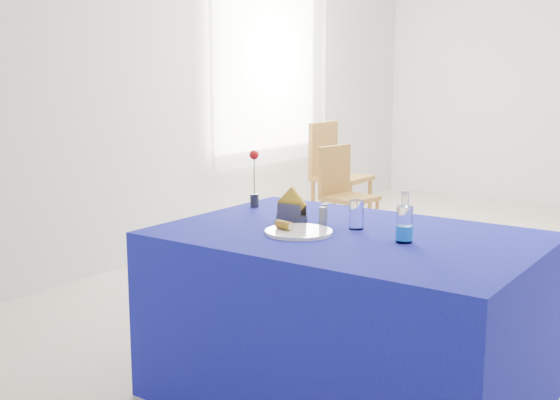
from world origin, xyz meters
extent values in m
plane|color=beige|center=(0.00, 0.00, 0.00)|extent=(7.00, 7.00, 0.00)
plane|color=silver|center=(0.00, -3.50, 1.40)|extent=(5.00, 0.00, 5.00)
plane|color=silver|center=(-2.50, 0.00, 1.40)|extent=(0.00, 7.00, 7.00)
cube|color=white|center=(-2.47, 0.80, 1.55)|extent=(0.04, 1.50, 1.60)
cube|color=white|center=(-2.40, 0.80, 1.55)|extent=(0.04, 1.75, 1.85)
cylinder|color=silver|center=(-0.23, -2.06, 0.77)|extent=(0.29, 0.29, 0.01)
cylinder|color=white|center=(-0.07, -1.83, 0.82)|extent=(0.06, 0.06, 0.13)
cylinder|color=slate|center=(-0.23, -1.85, 0.80)|extent=(0.03, 0.03, 0.08)
cylinder|color=slate|center=(-0.26, -1.79, 0.80)|extent=(0.03, 0.03, 0.08)
cube|color=navy|center=(-0.06, -1.92, 0.38)|extent=(1.60, 1.10, 0.76)
cylinder|color=white|center=(0.21, -1.94, 0.83)|extent=(0.07, 0.07, 0.15)
cylinder|color=blue|center=(0.21, -1.94, 0.80)|extent=(0.07, 0.07, 0.06)
cylinder|color=white|center=(0.21, -1.94, 0.94)|extent=(0.03, 0.03, 0.05)
cylinder|color=white|center=(0.21, -1.94, 0.97)|extent=(0.03, 0.03, 0.01)
cube|color=#3B3B40|center=(-0.38, -1.88, 0.78)|extent=(0.14, 0.06, 0.03)
cube|color=#3C3C41|center=(-0.38, -1.90, 0.81)|extent=(0.13, 0.01, 0.09)
cube|color=#37373C|center=(-0.38, -1.85, 0.81)|extent=(0.13, 0.01, 0.09)
cube|color=gold|center=(-0.38, -1.88, 0.85)|extent=(0.15, 0.02, 0.15)
cylinder|color=#222227|center=(-0.75, -1.68, 0.80)|extent=(0.04, 0.04, 0.07)
cylinder|color=#175E23|center=(-0.75, -1.68, 0.91)|extent=(0.01, 0.01, 0.22)
sphere|color=red|center=(-0.75, -1.68, 1.03)|extent=(0.05, 0.05, 0.05)
cylinder|color=olive|center=(-1.29, 0.33, 0.20)|extent=(0.03, 0.03, 0.40)
cylinder|color=olive|center=(-1.23, 0.65, 0.20)|extent=(0.03, 0.03, 0.40)
cylinder|color=olive|center=(-1.60, 0.38, 0.20)|extent=(0.03, 0.03, 0.40)
cylinder|color=olive|center=(-1.55, 0.70, 0.20)|extent=(0.03, 0.03, 0.40)
cube|color=olive|center=(-1.42, 0.51, 0.42)|extent=(0.44, 0.44, 0.04)
cube|color=olive|center=(-1.59, 0.54, 0.64)|extent=(0.10, 0.38, 0.41)
cylinder|color=olive|center=(-1.58, 0.81, 0.24)|extent=(0.04, 0.04, 0.48)
cylinder|color=olive|center=(-1.58, 1.19, 0.24)|extent=(0.04, 0.04, 0.48)
cylinder|color=olive|center=(-1.97, 0.80, 0.24)|extent=(0.04, 0.04, 0.48)
cylinder|color=olive|center=(-1.97, 1.19, 0.24)|extent=(0.04, 0.04, 0.48)
cube|color=olive|center=(-1.77, 1.00, 0.50)|extent=(0.45, 0.45, 0.04)
cube|color=olive|center=(-1.98, 1.00, 0.76)|extent=(0.04, 0.45, 0.49)
cylinder|color=gold|center=(-0.29, -2.08, 0.79)|extent=(0.09, 0.05, 0.04)
cylinder|color=beige|center=(-0.25, -2.09, 0.79)|extent=(0.01, 0.03, 0.03)
camera|label=1|loc=(1.40, -4.52, 1.44)|focal=45.00mm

